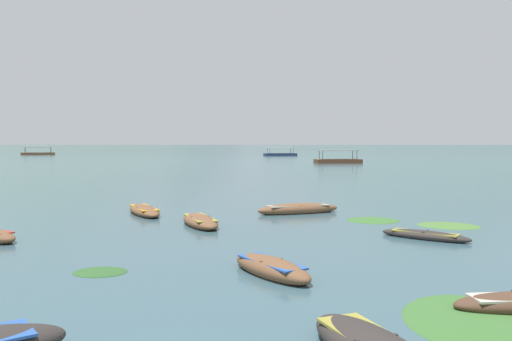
% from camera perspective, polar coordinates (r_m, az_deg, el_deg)
% --- Properties ---
extents(ground_plane, '(6000.00, 6000.00, 0.00)m').
position_cam_1_polar(ground_plane, '(1505.79, -3.43, 2.89)').
color(ground_plane, '#385660').
extents(mountain_1, '(1837.87, 1837.87, 535.02)m').
position_cam_1_polar(mountain_1, '(2710.67, -22.98, 8.38)').
color(mountain_1, '#56665B').
rests_on(mountain_1, ground).
extents(mountain_2, '(892.74, 892.74, 320.79)m').
position_cam_1_polar(mountain_2, '(2587.97, -8.47, 6.47)').
color(mountain_2, '#4C5B56').
rests_on(mountain_2, ground).
extents(mountain_3, '(1905.60, 1905.60, 567.16)m').
position_cam_1_polar(mountain_3, '(2538.77, 18.64, 9.20)').
color(mountain_3, '#4C5B56').
rests_on(mountain_3, ground).
extents(rowboat_1, '(2.54, 3.41, 0.59)m').
position_cam_1_polar(rowboat_1, '(14.67, 1.68, -10.59)').
color(rowboat_1, brown).
rests_on(rowboat_1, ground).
extents(rowboat_4, '(4.62, 2.35, 0.66)m').
position_cam_1_polar(rowboat_4, '(27.20, 4.64, -4.23)').
color(rowboat_4, brown).
rests_on(rowboat_4, ground).
extents(rowboat_5, '(2.31, 4.01, 0.57)m').
position_cam_1_polar(rowboat_5, '(23.27, -6.12, -5.53)').
color(rowboat_5, brown).
rests_on(rowboat_5, ground).
extents(rowboat_7, '(2.68, 4.39, 0.55)m').
position_cam_1_polar(rowboat_7, '(27.40, -12.11, -4.30)').
color(rowboat_7, brown).
rests_on(rowboat_7, ground).
extents(rowboat_8, '(3.16, 2.87, 0.40)m').
position_cam_1_polar(rowboat_8, '(20.97, 17.98, -6.76)').
color(rowboat_8, '#2D2826').
rests_on(rowboat_8, ground).
extents(ferry_0, '(9.50, 4.91, 2.54)m').
position_cam_1_polar(ferry_0, '(147.03, 2.66, 1.78)').
color(ferry_0, navy).
rests_on(ferry_0, ground).
extents(ferry_1, '(8.31, 3.78, 2.54)m').
position_cam_1_polar(ferry_1, '(94.60, 8.93, 1.06)').
color(ferry_1, brown).
rests_on(ferry_1, ground).
extents(ferry_2, '(9.98, 5.42, 2.54)m').
position_cam_1_polar(ferry_2, '(171.92, -22.68, 1.73)').
color(ferry_2, brown).
rests_on(ferry_2, ground).
extents(weed_patch_1, '(3.33, 3.09, 0.14)m').
position_cam_1_polar(weed_patch_1, '(24.53, 20.26, -5.69)').
color(weed_patch_1, '#477033').
rests_on(weed_patch_1, ground).
extents(weed_patch_4, '(1.65, 1.41, 0.14)m').
position_cam_1_polar(weed_patch_4, '(15.58, -16.65, -10.60)').
color(weed_patch_4, '#2D5628').
rests_on(weed_patch_4, ground).
extents(weed_patch_5, '(2.56, 2.30, 0.14)m').
position_cam_1_polar(weed_patch_5, '(25.17, 12.62, -5.35)').
color(weed_patch_5, '#38662D').
rests_on(weed_patch_5, ground).
extents(weed_patch_6, '(3.66, 4.24, 0.14)m').
position_cam_1_polar(weed_patch_6, '(11.99, 22.09, -14.85)').
color(weed_patch_6, '#38662D').
rests_on(weed_patch_6, ground).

